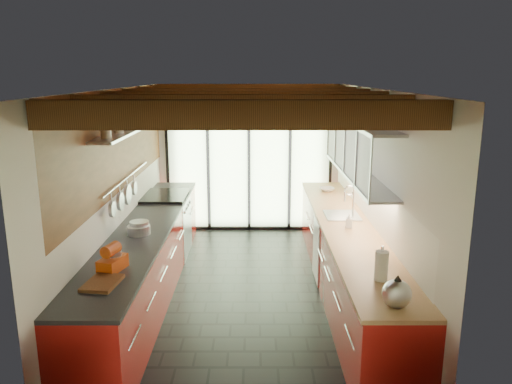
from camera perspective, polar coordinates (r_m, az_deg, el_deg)
ground at (r=6.63m, az=-1.07°, el=-11.39°), size 5.50×5.50×0.00m
room_shell at (r=6.12m, az=-1.14°, el=2.80°), size 5.50×5.50×5.50m
ceiling_beams at (r=6.40m, az=-1.11°, el=10.56°), size 3.14×5.06×4.90m
glass_door at (r=8.78m, az=-0.82°, el=6.09°), size 2.95×0.10×2.90m
left_counter at (r=6.60m, az=-12.33°, el=-7.50°), size 0.68×5.00×0.92m
range_stove at (r=7.94m, az=-10.17°, el=-3.71°), size 0.66×0.90×0.97m
right_counter at (r=6.55m, az=10.22°, el=-7.54°), size 0.68×5.00×0.92m
sink_assembly at (r=6.77m, az=9.92°, el=-2.38°), size 0.45×0.52×0.43m
upper_cabinets_right at (r=6.52m, az=11.62°, el=4.93°), size 0.34×3.00×3.00m
left_wall_fixtures at (r=6.42m, az=-14.37°, el=4.94°), size 0.28×2.60×0.96m
stand_mixer at (r=5.06m, az=-16.08°, el=-7.39°), size 0.25×0.34×0.28m
pot_large at (r=6.12m, az=-13.17°, el=-3.94°), size 0.30×0.30×0.15m
pot_small at (r=6.09m, az=-13.25°, el=-4.23°), size 0.30×0.30×0.10m
cutting_board at (r=4.78m, az=-17.15°, el=-9.91°), size 0.33×0.42×0.03m
kettle at (r=4.31m, az=15.80°, el=-10.93°), size 0.28×0.32×0.28m
paper_towel at (r=4.76m, az=14.14°, el=-8.23°), size 0.16×0.16×0.34m
soap_bottle at (r=6.26m, az=10.58°, el=-3.24°), size 0.10×0.10×0.18m
bowl at (r=8.15m, az=8.09°, el=0.30°), size 0.27×0.27×0.06m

